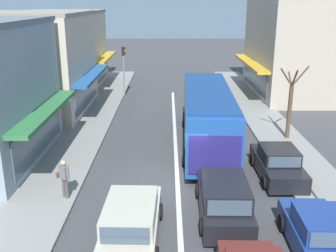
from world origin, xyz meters
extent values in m
plane|color=#3F3F42|center=(0.00, 0.00, 0.00)|extent=(140.00, 140.00, 0.00)
cube|color=silver|center=(0.00, 4.00, 0.00)|extent=(0.20, 28.00, 0.01)
cube|color=gray|center=(-6.80, 6.00, 0.07)|extent=(5.20, 44.00, 0.14)
cube|color=gray|center=(6.20, 6.00, 0.06)|extent=(2.80, 44.00, 0.12)
cube|color=#2D703D|center=(-6.42, 2.20, 2.70)|extent=(1.10, 8.16, 0.20)
cube|color=#425160|center=(-6.84, 2.20, 1.40)|extent=(0.06, 7.09, 1.80)
cube|color=beige|center=(-10.20, 11.77, 3.43)|extent=(7.61, 9.47, 6.86)
cube|color=#23568E|center=(-5.95, 11.77, 2.70)|extent=(1.10, 8.71, 0.20)
cube|color=#425160|center=(-6.37, 11.77, 1.40)|extent=(0.06, 7.58, 1.80)
cube|color=gray|center=(-10.20, 11.77, 6.98)|extent=(7.77, 9.47, 0.24)
cube|color=beige|center=(-10.20, 21.08, 3.37)|extent=(6.70, 8.52, 6.74)
cube|color=gold|center=(-6.40, 21.08, 2.70)|extent=(1.10, 7.84, 0.20)
cube|color=#425160|center=(-6.82, 21.08, 1.40)|extent=(0.06, 6.82, 1.80)
cube|color=gray|center=(-10.20, 21.08, 6.86)|extent=(6.86, 8.52, 0.24)
cube|color=#B2A38E|center=(11.50, 17.52, 4.51)|extent=(8.70, 11.19, 9.03)
cube|color=gold|center=(6.70, 17.52, 2.70)|extent=(1.10, 10.29, 0.20)
cube|color=#425160|center=(7.12, 17.52, 1.40)|extent=(0.06, 8.95, 1.80)
cube|color=#1E4C99|center=(1.77, 4.63, 1.76)|extent=(2.91, 10.89, 2.70)
cube|color=#425160|center=(1.77, 4.63, 2.16)|extent=(2.93, 10.46, 0.90)
cube|color=navy|center=(1.56, -0.79, 1.56)|extent=(2.25, 0.14, 1.76)
cube|color=navy|center=(1.77, 4.63, 3.17)|extent=(2.75, 10.02, 0.12)
cylinder|color=black|center=(0.64, 8.02, 0.48)|extent=(0.30, 0.97, 0.96)
cylinder|color=black|center=(3.14, 7.93, 0.48)|extent=(0.30, 0.97, 0.96)
cylinder|color=black|center=(0.40, 1.71, 0.48)|extent=(0.30, 0.97, 0.96)
cylinder|color=black|center=(2.90, 1.62, 0.48)|extent=(0.30, 0.97, 0.96)
cube|color=#B7B29E|center=(-1.65, -4.62, 0.52)|extent=(1.89, 4.55, 0.76)
cube|color=#B7B29E|center=(-1.66, -4.97, 1.24)|extent=(1.72, 2.65, 0.68)
cube|color=#425160|center=(-1.62, -3.65, 1.24)|extent=(1.51, 0.10, 0.58)
cube|color=#425160|center=(-1.69, -6.29, 1.24)|extent=(1.48, 0.10, 0.54)
cylinder|color=black|center=(-2.48, -3.24, 0.31)|extent=(0.20, 0.63, 0.62)
cylinder|color=black|center=(-0.73, -3.29, 0.31)|extent=(0.20, 0.63, 0.62)
cube|color=black|center=(1.66, -3.01, 0.52)|extent=(1.86, 4.54, 0.76)
cube|color=black|center=(1.65, -3.36, 1.24)|extent=(1.69, 2.63, 0.68)
cube|color=#425160|center=(1.68, -2.04, 1.24)|extent=(1.51, 0.09, 0.58)
cube|color=#425160|center=(1.62, -4.68, 1.24)|extent=(1.48, 0.09, 0.54)
cylinder|color=black|center=(0.81, -1.64, 0.31)|extent=(0.19, 0.62, 0.62)
cylinder|color=black|center=(2.57, -1.68, 0.31)|extent=(0.19, 0.62, 0.62)
cylinder|color=black|center=(0.75, -4.34, 0.31)|extent=(0.19, 0.62, 0.62)
cylinder|color=black|center=(2.51, -4.38, 0.31)|extent=(0.19, 0.62, 0.62)
cube|color=navy|center=(4.44, -5.39, 0.51)|extent=(1.84, 4.25, 0.72)
cube|color=navy|center=(4.43, -5.49, 1.17)|extent=(1.61, 1.84, 0.60)
cube|color=#425160|center=(4.46, -4.57, 1.17)|extent=(1.44, 0.10, 0.51)
cube|color=#425160|center=(4.41, -6.41, 1.17)|extent=(1.41, 0.10, 0.48)
cylinder|color=black|center=(3.61, -4.11, 0.31)|extent=(0.20, 0.62, 0.62)
cylinder|color=black|center=(5.33, -4.16, 0.31)|extent=(0.20, 0.62, 0.62)
cube|color=black|center=(4.62, 0.40, 0.51)|extent=(1.74, 4.21, 0.72)
cube|color=black|center=(4.61, 0.30, 1.17)|extent=(1.57, 1.81, 0.60)
cube|color=#425160|center=(4.62, 1.22, 1.17)|extent=(1.44, 0.07, 0.51)
cube|color=#425160|center=(4.61, -0.62, 1.17)|extent=(1.40, 0.07, 0.48)
cylinder|color=black|center=(3.76, 1.67, 0.31)|extent=(0.18, 0.62, 0.62)
cylinder|color=black|center=(5.48, 1.66, 0.31)|extent=(0.18, 0.62, 0.62)
cylinder|color=black|center=(3.75, -0.85, 0.31)|extent=(0.18, 0.62, 0.62)
cylinder|color=black|center=(5.47, -0.86, 0.31)|extent=(0.18, 0.62, 0.62)
cylinder|color=gray|center=(-4.13, 16.49, 2.10)|extent=(0.12, 0.12, 4.20)
cube|color=black|center=(-4.13, 16.49, 3.85)|extent=(0.24, 0.24, 0.68)
sphere|color=black|center=(-3.99, 16.49, 4.08)|extent=(0.13, 0.13, 0.13)
sphere|color=orange|center=(-3.99, 16.49, 3.86)|extent=(0.13, 0.13, 0.13)
sphere|color=black|center=(-3.99, 16.49, 3.64)|extent=(0.13, 0.13, 0.13)
cylinder|color=brown|center=(6.59, 5.57, 1.61)|extent=(0.24, 0.24, 3.21)
cylinder|color=brown|center=(6.59, 5.99, 3.54)|extent=(0.10, 0.90, 0.74)
cylinder|color=brown|center=(7.01, 5.57, 3.77)|extent=(0.93, 0.10, 1.18)
cylinder|color=brown|center=(6.59, 5.20, 3.72)|extent=(0.10, 0.82, 1.08)
cylinder|color=brown|center=(6.24, 5.57, 3.71)|extent=(0.77, 0.10, 1.05)
cylinder|color=#4C4742|center=(-4.52, -1.91, 0.56)|extent=(0.14, 0.14, 0.84)
cylinder|color=#4C4742|center=(-4.67, -1.80, 0.56)|extent=(0.14, 0.14, 0.84)
cube|color=slate|center=(-4.60, -1.85, 1.26)|extent=(0.42, 0.39, 0.56)
sphere|color=tan|center=(-4.60, -1.85, 1.66)|extent=(0.22, 0.22, 0.22)
cylinder|color=slate|center=(-4.40, -2.00, 1.26)|extent=(0.09, 0.09, 0.54)
cylinder|color=slate|center=(-4.79, -1.71, 1.26)|extent=(0.09, 0.09, 0.54)
cube|color=brown|center=(-4.86, -1.69, 1.08)|extent=(0.22, 0.25, 0.22)
camera|label=1|loc=(-0.43, -16.27, 7.82)|focal=42.00mm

